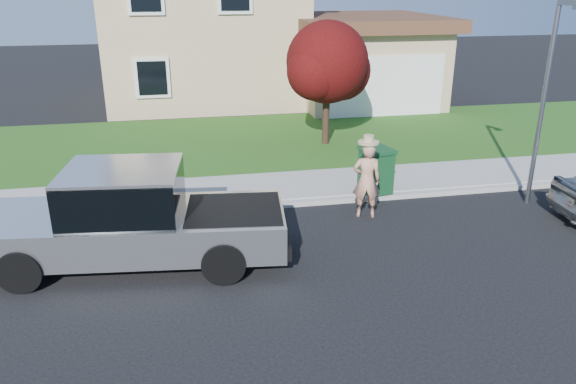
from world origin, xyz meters
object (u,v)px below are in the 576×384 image
(pickup_truck, at_px, (133,220))
(ornamental_tree, at_px, (328,66))
(trash_bin, at_px, (376,170))
(street_lamp, at_px, (547,94))
(woman, at_px, (367,179))

(pickup_truck, xyz_separation_m, ornamental_tree, (5.61, 6.98, 1.68))
(trash_bin, xyz_separation_m, street_lamp, (3.52, -1.16, 1.96))
(woman, relative_size, ornamental_tree, 0.50)
(ornamental_tree, bearing_deg, pickup_truck, -128.78)
(woman, bearing_deg, ornamental_tree, -81.61)
(trash_bin, bearing_deg, ornamental_tree, 77.53)
(woman, distance_m, street_lamp, 4.51)
(woman, bearing_deg, pickup_truck, 28.59)
(pickup_truck, relative_size, street_lamp, 1.27)
(woman, distance_m, ornamental_tree, 5.97)
(trash_bin, bearing_deg, pickup_truck, -169.90)
(pickup_truck, distance_m, street_lamp, 9.43)
(pickup_truck, height_order, woman, woman)
(woman, distance_m, trash_bin, 1.30)
(trash_bin, relative_size, street_lamp, 0.24)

